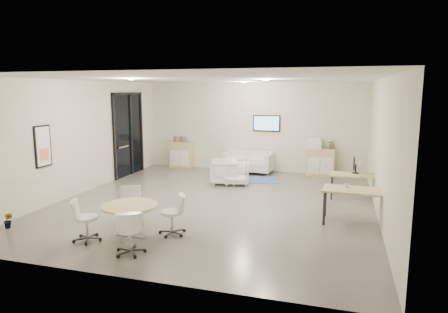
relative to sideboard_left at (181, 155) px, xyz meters
name	(u,v)px	position (x,y,z in m)	size (l,w,h in m)	color
room_shell	(215,142)	(2.73, -4.25, 1.11)	(9.60, 10.60, 4.80)	#595551
glass_door	(129,132)	(-1.23, -1.74, 1.02)	(0.09, 1.90, 2.85)	black
artwork	(43,146)	(-1.25, -5.85, 1.06)	(0.05, 0.54, 1.04)	black
wall_tv	(266,123)	(3.23, 0.21, 1.26)	(0.98, 0.06, 0.58)	black
ceiling_spots	(217,81)	(2.53, -3.42, 2.69)	(3.14, 4.14, 0.03)	#FFEAC6
sideboard_left	(181,155)	(0.00, 0.00, 0.00)	(0.87, 0.45, 0.98)	tan
sideboard_right	(320,162)	(5.18, 0.00, -0.01)	(0.95, 0.46, 0.95)	tan
books	(180,139)	(-0.04, 0.00, 0.60)	(0.50, 0.14, 0.22)	red
printer	(314,143)	(4.95, 0.00, 0.63)	(0.55, 0.47, 0.37)	white
loveseat	(248,163)	(2.66, -0.19, -0.14)	(1.78, 0.98, 0.65)	silver
blue_rug	(253,180)	(3.11, -1.38, -0.48)	(1.62, 1.08, 0.01)	#2D4C8B
armchair_left	(223,171)	(2.31, -2.14, -0.07)	(0.81, 0.76, 0.84)	silver
armchair_right	(237,172)	(2.74, -2.13, -0.10)	(0.75, 0.70, 0.77)	silver
desk_rear	(355,177)	(6.25, -2.81, 0.12)	(1.32, 0.70, 0.67)	tan
desk_front	(357,193)	(6.23, -4.95, 0.20)	(1.52, 0.83, 0.77)	tan
monitor	(354,165)	(6.20, -2.66, 0.42)	(0.20, 0.50, 0.44)	black
round_table	(130,209)	(1.87, -7.15, 0.10)	(1.11, 1.11, 0.68)	tan
meeting_chairs	(130,218)	(1.87, -7.15, -0.08)	(2.25, 2.25, 0.82)	white
plant_cabinet	(332,145)	(5.55, 0.02, 0.59)	(0.29, 0.33, 0.25)	#3F7F3F
plant_floor	(9,225)	(-0.91, -7.42, -0.41)	(0.19, 0.34, 0.15)	#3F7F3F
cup	(347,185)	(6.00, -4.80, 0.34)	(0.11, 0.09, 0.11)	white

